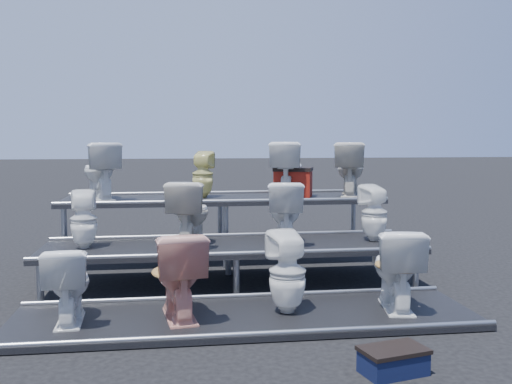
{
  "coord_description": "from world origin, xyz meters",
  "views": [
    {
      "loc": [
        -0.6,
        -6.32,
        1.66
      ],
      "look_at": [
        0.29,
        0.1,
        1.04
      ],
      "focal_mm": 40.0,
      "sensor_mm": 36.0,
      "label": 1
    }
  ],
  "objects": [
    {
      "name": "toilet_3",
      "position": [
        1.42,
        -1.3,
        0.44
      ],
      "size": [
        0.55,
        0.81,
        0.77
      ],
      "primitive_type": "imported",
      "rotation": [
        0.0,
        0.0,
        2.97
      ],
      "color": "white",
      "rests_on": "tier_front"
    },
    {
      "name": "toilet_4",
      "position": [
        -1.61,
        0.0,
        0.78
      ],
      "size": [
        0.32,
        0.33,
        0.64
      ],
      "primitive_type": "imported",
      "rotation": [
        0.0,
        0.0,
        3.27
      ],
      "color": "white",
      "rests_on": "tier_mid"
    },
    {
      "name": "ground",
      "position": [
        0.0,
        0.0,
        0.0
      ],
      "size": [
        80.0,
        80.0,
        0.0
      ],
      "primitive_type": "plane",
      "color": "black",
      "rests_on": "ground"
    },
    {
      "name": "toilet_2",
      "position": [
        0.39,
        -1.3,
        0.44
      ],
      "size": [
        0.4,
        0.41,
        0.76
      ],
      "primitive_type": "imported",
      "rotation": [
        0.0,
        0.0,
        3.34
      ],
      "color": "white",
      "rests_on": "tier_front"
    },
    {
      "name": "step_stool",
      "position": [
        0.89,
        -2.61,
        0.08
      ],
      "size": [
        0.49,
        0.36,
        0.16
      ],
      "primitive_type": "cube",
      "rotation": [
        0.0,
        0.0,
        0.23
      ],
      "color": "black",
      "rests_on": "ground"
    },
    {
      "name": "tier_back",
      "position": [
        0.0,
        1.3,
        0.43
      ],
      "size": [
        4.2,
        1.2,
        0.86
      ],
      "primitive_type": "cube",
      "color": "black",
      "rests_on": "ground"
    },
    {
      "name": "toilet_9",
      "position": [
        -0.26,
        1.3,
        1.17
      ],
      "size": [
        0.36,
        0.37,
        0.63
      ],
      "primitive_type": "imported",
      "rotation": [
        0.0,
        0.0,
        2.8
      ],
      "color": "#E0DA85",
      "rests_on": "tier_back"
    },
    {
      "name": "red_crate",
      "position": [
        0.96,
        1.27,
        1.04
      ],
      "size": [
        0.59,
        0.53,
        0.35
      ],
      "primitive_type": "cube",
      "rotation": [
        0.0,
        0.0,
        -0.32
      ],
      "color": "maroon",
      "rests_on": "tier_back"
    },
    {
      "name": "tier_front",
      "position": [
        0.0,
        -1.3,
        0.03
      ],
      "size": [
        4.2,
        1.2,
        0.06
      ],
      "primitive_type": "cube",
      "color": "black",
      "rests_on": "ground"
    },
    {
      "name": "toilet_7",
      "position": [
        1.67,
        0.0,
        0.79
      ],
      "size": [
        0.37,
        0.38,
        0.66
      ],
      "primitive_type": "imported",
      "rotation": [
        0.0,
        0.0,
        3.43
      ],
      "color": "white",
      "rests_on": "tier_mid"
    },
    {
      "name": "toilet_10",
      "position": [
        0.89,
        1.3,
        1.23
      ],
      "size": [
        0.63,
        0.83,
        0.75
      ],
      "primitive_type": "imported",
      "rotation": [
        0.0,
        0.0,
        2.82
      ],
      "color": "white",
      "rests_on": "tier_back"
    },
    {
      "name": "toilet_11",
      "position": [
        1.76,
        1.3,
        1.23
      ],
      "size": [
        0.62,
        0.82,
        0.74
      ],
      "primitive_type": "imported",
      "rotation": [
        0.0,
        0.0,
        2.82
      ],
      "color": "beige",
      "rests_on": "tier_back"
    },
    {
      "name": "toilet_1",
      "position": [
        -0.6,
        -1.3,
        0.45
      ],
      "size": [
        0.54,
        0.82,
        0.78
      ],
      "primitive_type": "imported",
      "rotation": [
        0.0,
        0.0,
        3.28
      ],
      "color": "#E39986",
      "rests_on": "tier_front"
    },
    {
      "name": "toilet_8",
      "position": [
        -1.6,
        1.3,
        1.23
      ],
      "size": [
        0.65,
        0.83,
        0.74
      ],
      "primitive_type": "imported",
      "rotation": [
        0.0,
        0.0,
        3.52
      ],
      "color": "white",
      "rests_on": "tier_back"
    },
    {
      "name": "toilet_0",
      "position": [
        -1.55,
        -1.3,
        0.4
      ],
      "size": [
        0.41,
        0.68,
        0.67
      ],
      "primitive_type": "imported",
      "rotation": [
        0.0,
        0.0,
        3.2
      ],
      "color": "white",
      "rests_on": "tier_front"
    },
    {
      "name": "tier_mid",
      "position": [
        0.0,
        0.0,
        0.23
      ],
      "size": [
        4.2,
        1.2,
        0.46
      ],
      "primitive_type": "cube",
      "color": "black",
      "rests_on": "ground"
    },
    {
      "name": "toilet_6",
      "position": [
        0.61,
        0.0,
        0.82
      ],
      "size": [
        0.5,
        0.75,
        0.71
      ],
      "primitive_type": "imported",
      "rotation": [
        0.0,
        0.0,
        3.0
      ],
      "color": "white",
      "rests_on": "tier_mid"
    },
    {
      "name": "toilet_5",
      "position": [
        -0.47,
        0.0,
        0.83
      ],
      "size": [
        0.57,
        0.79,
        0.73
      ],
      "primitive_type": "imported",
      "rotation": [
        0.0,
        0.0,
        2.9
      ],
      "color": "beige",
      "rests_on": "tier_mid"
    }
  ]
}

